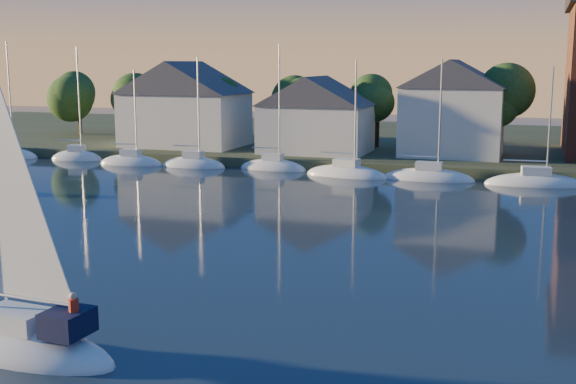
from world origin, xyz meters
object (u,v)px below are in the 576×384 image
at_px(clubhouse_east, 453,107).
at_px(clubhouse_centre, 316,114).
at_px(clubhouse_west, 185,103).
at_px(hero_sailboat, 20,338).

bearing_deg(clubhouse_east, clubhouse_centre, -171.87).
height_order(clubhouse_centre, clubhouse_east, clubhouse_east).
xyz_separation_m(clubhouse_west, hero_sailboat, (20.78, -54.23, -5.37)).
relative_size(clubhouse_west, clubhouse_centre, 1.18).
relative_size(clubhouse_west, clubhouse_east, 1.30).
relative_size(clubhouse_east, hero_sailboat, 0.79).
xyz_separation_m(clubhouse_centre, clubhouse_east, (14.00, 2.00, 0.87)).
bearing_deg(clubhouse_west, clubhouse_centre, -3.58).
bearing_deg(hero_sailboat, clubhouse_west, -65.40).
height_order(clubhouse_east, hero_sailboat, hero_sailboat).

